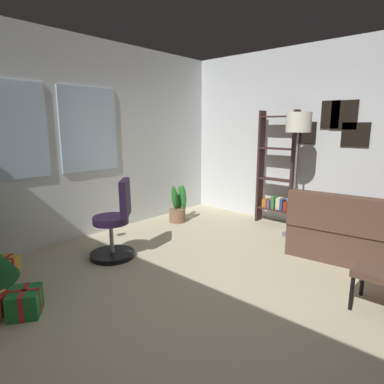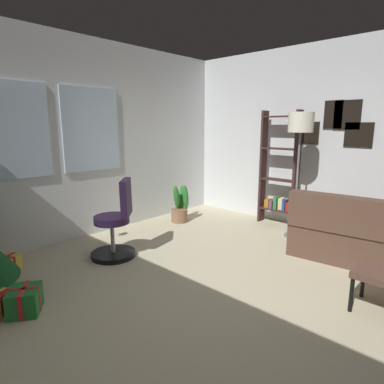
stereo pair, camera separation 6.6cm
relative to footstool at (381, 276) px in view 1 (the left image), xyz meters
The scene contains 10 objects.
ground_plane 1.37m from the footstool, 121.32° to the left, with size 5.36×5.34×0.10m, color #C1B795.
wall_back_with_windows 4.06m from the footstool, 100.35° to the left, with size 5.36×0.12×2.88m.
wall_right_with_frames 2.59m from the footstool, 28.84° to the left, with size 0.12×5.34×2.88m.
footstool is the anchor object (origin of this frame).
gift_box_green 3.18m from the footstool, 133.17° to the left, with size 0.37×0.38×0.23m.
gift_box_gold 3.90m from the footstool, 120.78° to the left, with size 0.34×0.32×0.18m.
office_chair 2.92m from the footstool, 107.42° to the left, with size 0.58×0.58×1.00m.
bookshelf 2.71m from the footstool, 48.02° to the left, with size 0.18×0.64×1.88m.
floor_lamp 2.36m from the footstool, 46.99° to the left, with size 0.35×0.35×1.83m.
potted_plant 3.38m from the footstool, 76.65° to the left, with size 0.42×0.34×0.67m.
Camera 1 is at (-2.45, -1.66, 1.65)m, focal length 30.43 mm.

